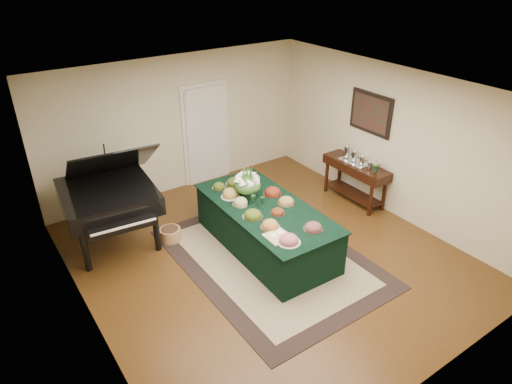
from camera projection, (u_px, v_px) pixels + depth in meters
ground at (266, 256)px, 7.41m from camera, size 6.00×6.00×0.00m
area_rug at (269, 257)px, 7.36m from camera, size 2.57×3.60×0.01m
kitchen_doorway at (206, 135)px, 9.37m from camera, size 1.05×0.07×2.10m
buffet_table at (266, 227)px, 7.45m from camera, size 1.30×2.65×0.77m
food_platters at (261, 204)px, 7.26m from camera, size 1.04×2.28×0.12m
cutting_board at (277, 235)px, 6.51m from camera, size 0.35×0.35×0.10m
green_goblets at (258, 201)px, 7.25m from camera, size 0.17×0.21×0.18m
floral_centerpiece at (248, 182)px, 7.44m from camera, size 0.45×0.45×0.45m
grand_piano at (109, 195)px, 7.37m from camera, size 1.68×1.85×1.76m
wicker_basket at (170, 234)px, 7.76m from camera, size 0.35×0.35×0.22m
mahogany_sideboard at (356, 172)px, 8.75m from camera, size 0.45×1.40×0.80m
tea_service at (356, 157)px, 8.63m from camera, size 0.34×0.74×0.30m
pink_bouquet at (376, 165)px, 8.26m from camera, size 0.17×0.17×0.22m
wall_painting at (371, 113)px, 8.32m from camera, size 0.05×0.95×0.75m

